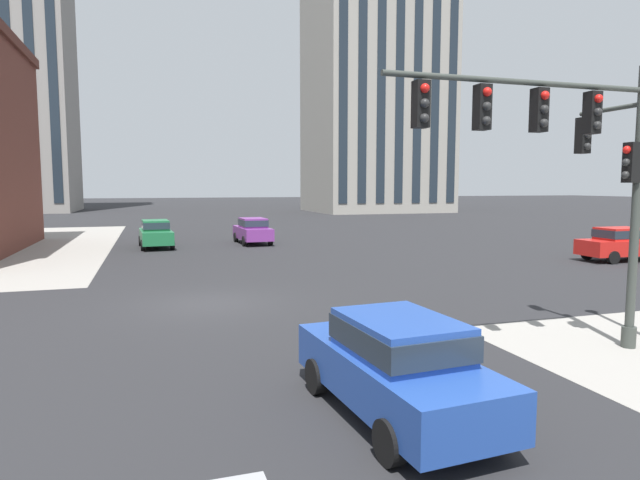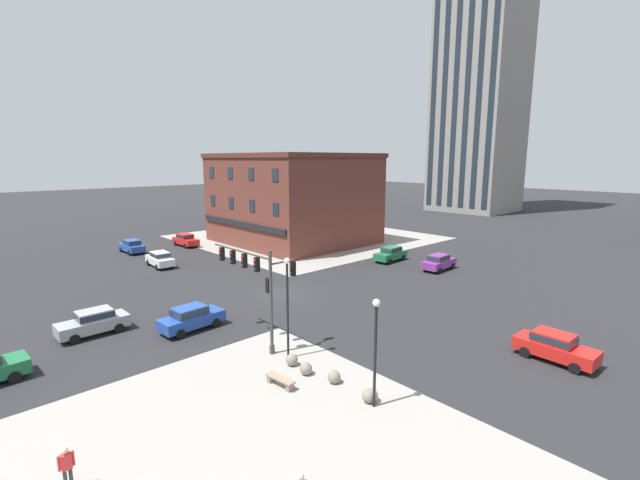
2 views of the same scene
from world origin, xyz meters
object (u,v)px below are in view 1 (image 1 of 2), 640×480
Objects in this scene: car_cross_far at (396,362)px; car_main_southbound_far at (156,233)px; traffic_signal_main at (576,156)px; car_cross_westbound at (622,243)px; car_main_mid at (253,230)px.

car_main_southbound_far is at bearing 97.53° from car_cross_far.
traffic_signal_main reaches higher than car_cross_westbound.
car_cross_far is at bearing -158.88° from traffic_signal_main.
car_cross_westbound is (22.30, -13.06, 0.00)m from car_main_southbound_far.
car_cross_westbound and car_main_mid have the same top height.
traffic_signal_main is at bearing -83.90° from car_main_mid.
car_main_mid is 27.15m from car_cross_far.
car_main_mid and car_cross_far have the same top height.
car_main_southbound_far is (-8.73, 24.52, -3.49)m from traffic_signal_main.
car_cross_westbound is 0.98× the size of car_cross_far.
car_main_southbound_far is 26.77m from car_cross_far.
car_main_mid is (-2.67, 25.01, -3.49)m from traffic_signal_main.
car_cross_westbound is at bearing -30.36° from car_main_southbound_far.
car_cross_westbound is 23.13m from car_cross_far.
car_main_southbound_far is at bearing 149.64° from car_cross_westbound.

